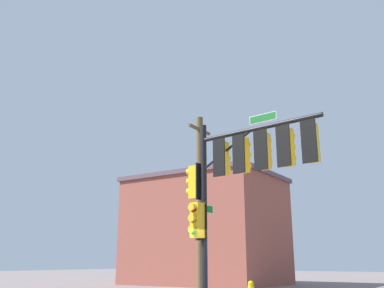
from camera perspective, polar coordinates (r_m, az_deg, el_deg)
name	(u,v)px	position (r m, az deg, el deg)	size (l,w,h in m)	color
signal_pole_assembly	(238,173)	(13.48, 6.10, -3.83)	(4.88, 1.16, 6.01)	black
utility_pole	(200,201)	(19.86, 1.06, -7.51)	(0.32, 1.80, 8.22)	brown
brick_building	(206,230)	(31.23, 1.87, -11.25)	(10.28, 7.79, 7.41)	#934B3E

